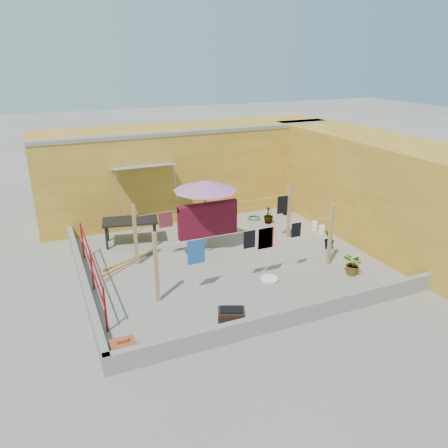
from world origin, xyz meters
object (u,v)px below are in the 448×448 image
Objects in this scene: brick_stack at (123,349)px; water_jug_b at (315,226)px; patio_umbrella at (205,186)px; plant_back_a at (192,213)px; water_jug_a at (322,230)px; outdoor_table at (130,222)px; white_basin at (269,279)px; brazier at (231,319)px; green_hose at (254,218)px.

brick_stack is 1.56× the size of water_jug_b.
patio_umbrella is 2.69× the size of plant_back_a.
patio_umbrella is at bearing 174.88° from water_jug_a.
outdoor_table is at bearing -160.15° from plant_back_a.
plant_back_a is at bearing 19.85° from outdoor_table.
brazier is at bearing -138.74° from white_basin.
plant_back_a reaches higher than brick_stack.
white_basin is (0.81, -2.54, -1.99)m from patio_umbrella.
white_basin is at bearing -54.58° from outdoor_table.
green_hose is (1.78, 4.35, -0.01)m from white_basin.
patio_umbrella is 2.79m from plant_back_a.
plant_back_a is (1.38, 6.40, 0.17)m from brazier.
brazier is at bearing -143.13° from water_jug_a.
water_jug_a is 2.60m from green_hose.
outdoor_table is 2.68× the size of brazier.
water_jug_b reaches higher than green_hose.
green_hose is (3.62, 5.96, -0.22)m from brazier.
brick_stack is 8.32m from water_jug_a.
water_jug_b is (0.00, 0.40, -0.00)m from water_jug_a.
water_jug_b is 0.66× the size of green_hose.
outdoor_table reaches higher than white_basin.
white_basin is at bearing -72.37° from patio_umbrella.
patio_umbrella reaches higher than brazier.
water_jug_b is at bearing -30.90° from plant_back_a.
outdoor_table is at bearing 76.07° from brick_stack.
water_jug_b is at bearing -12.70° from outdoor_table.
outdoor_table reaches higher than brick_stack.
plant_back_a reaches higher than water_jug_b.
outdoor_table is 3.79× the size of white_basin.
outdoor_table is 6.30m from water_jug_a.
outdoor_table is 5.66m from brazier.
white_basin is (4.18, 1.61, -0.14)m from brick_stack.
water_jug_a is at bearing -35.30° from plant_back_a.
brazier is 0.81× the size of plant_back_a.
brick_stack is at bearing -152.85° from water_jug_a.
patio_umbrella is 7.08× the size of water_jug_a.
brazier is 6.55m from plant_back_a.
patio_umbrella reaches higher than brick_stack.
patio_umbrella is 4.72× the size of white_basin.
white_basin is 4.70m from green_hose.
water_jug_a is at bearing 27.15° from brick_stack.
plant_back_a reaches higher than brazier.
plant_back_a is (-3.68, 2.61, 0.28)m from water_jug_a.
brick_stack reaches higher than water_jug_b.
white_basin is at bearing -145.88° from water_jug_a.
brazier is 2.15× the size of water_jug_b.
plant_back_a is at bearing 95.50° from white_basin.
patio_umbrella is at bearing -35.04° from outdoor_table.
outdoor_table is 2.51m from plant_back_a.
water_jug_b is (5.06, 4.20, -0.11)m from brazier.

